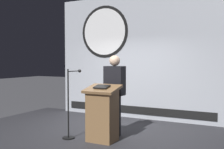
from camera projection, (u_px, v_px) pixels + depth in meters
name	position (u px, v px, depth m)	size (l,w,h in m)	color
ground_plane	(102.00, 148.00, 5.88)	(40.00, 40.00, 0.00)	#4C4C51
stage_platform	(102.00, 141.00, 5.87)	(6.40, 4.00, 0.30)	#333338
banner_display	(135.00, 56.00, 7.44)	(4.63, 0.12, 3.30)	#B2B7C1
podium	(102.00, 114.00, 5.30)	(0.64, 0.50, 1.08)	olive
speaker_person	(115.00, 95.00, 5.70)	(0.40, 0.26, 1.65)	black
microphone_stand	(70.00, 114.00, 5.54)	(0.24, 0.56, 1.38)	black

